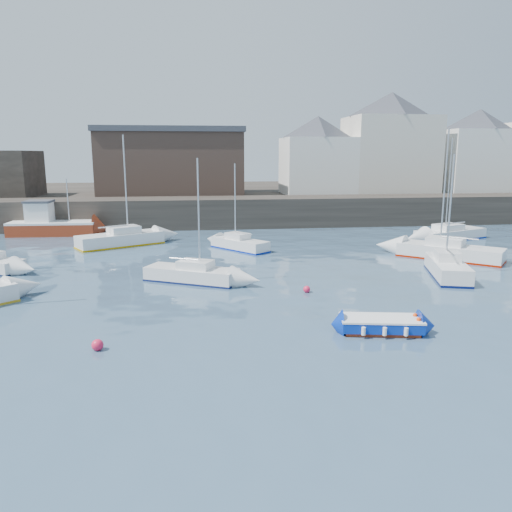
{
  "coord_description": "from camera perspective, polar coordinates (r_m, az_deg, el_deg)",
  "views": [
    {
      "loc": [
        -3.64,
        -16.84,
        7.47
      ],
      "look_at": [
        0.0,
        12.0,
        1.5
      ],
      "focal_mm": 35.0,
      "sensor_mm": 36.0,
      "label": 1
    }
  ],
  "objects": [
    {
      "name": "bldg_east_d",
      "position": [
        60.15,
        7.03,
        11.42
      ],
      "size": [
        11.14,
        11.14,
        8.95
      ],
      "color": "white",
      "rests_on": "land_strip"
    },
    {
      "name": "sailboat_f",
      "position": [
        39.6,
        -1.89,
        1.43
      ],
      "size": [
        4.52,
        5.08,
        6.74
      ],
      "color": "white",
      "rests_on": "ground"
    },
    {
      "name": "sailboat_c",
      "position": [
        33.02,
        21.02,
        -1.24
      ],
      "size": [
        3.32,
        5.95,
        7.46
      ],
      "color": "white",
      "rests_on": "ground"
    },
    {
      "name": "buoy_far",
      "position": [
        32.92,
        -10.23,
        -1.7
      ],
      "size": [
        0.4,
        0.4,
        0.4
      ],
      "primitive_type": "sphere",
      "color": "#E82046",
      "rests_on": "ground"
    },
    {
      "name": "bldg_east_b",
      "position": [
        67.85,
        23.97,
        10.97
      ],
      "size": [
        11.88,
        11.88,
        9.95
      ],
      "color": "white",
      "rests_on": "land_strip"
    },
    {
      "name": "warehouse",
      "position": [
        59.89,
        -9.62,
        10.64
      ],
      "size": [
        16.4,
        10.4,
        7.6
      ],
      "color": "#3D2D26",
      "rests_on": "land_strip"
    },
    {
      "name": "sailboat_g",
      "position": [
        47.63,
        21.3,
        2.4
      ],
      "size": [
        7.27,
        4.67,
        8.79
      ],
      "color": "white",
      "rests_on": "ground"
    },
    {
      "name": "buoy_mid",
      "position": [
        27.61,
        5.81,
        -4.15
      ],
      "size": [
        0.39,
        0.39,
        0.39
      ],
      "primitive_type": "sphere",
      "color": "#E82046",
      "rests_on": "ground"
    },
    {
      "name": "blue_dinghy",
      "position": [
        22.05,
        14.09,
        -7.56
      ],
      "size": [
        3.63,
        2.09,
        0.65
      ],
      "color": "maroon",
      "rests_on": "ground"
    },
    {
      "name": "fishing_boat",
      "position": [
        50.56,
        -22.42,
        3.38
      ],
      "size": [
        7.95,
        3.23,
        5.2
      ],
      "color": "maroon",
      "rests_on": "ground"
    },
    {
      "name": "bldg_east_a",
      "position": [
        63.42,
        15.05,
        12.43
      ],
      "size": [
        13.36,
        13.36,
        11.8
      ],
      "color": "beige",
      "rests_on": "land_strip"
    },
    {
      "name": "quay_wall",
      "position": [
        52.31,
        -3.17,
        5.04
      ],
      "size": [
        90.0,
        5.0,
        3.0
      ],
      "primitive_type": "cube",
      "color": "#28231E",
      "rests_on": "ground"
    },
    {
      "name": "water",
      "position": [
        18.78,
        4.69,
        -11.88
      ],
      "size": [
        220.0,
        220.0,
        0.0
      ],
      "primitive_type": "plane",
      "color": "#2D4760",
      "rests_on": "ground"
    },
    {
      "name": "land_strip",
      "position": [
        70.2,
        -4.23,
        6.62
      ],
      "size": [
        90.0,
        32.0,
        2.8
      ],
      "primitive_type": "cube",
      "color": "#28231E",
      "rests_on": "ground"
    },
    {
      "name": "sailboat_h",
      "position": [
        42.66,
        -15.19,
        1.91
      ],
      "size": [
        7.15,
        5.41,
        8.97
      ],
      "color": "white",
      "rests_on": "ground"
    },
    {
      "name": "buoy_near",
      "position": [
        20.62,
        -17.63,
        -10.21
      ],
      "size": [
        0.46,
        0.46,
        0.46
      ],
      "primitive_type": "sphere",
      "color": "#E82046",
      "rests_on": "ground"
    },
    {
      "name": "sailboat_b",
      "position": [
        29.88,
        -7.32,
        -2.04
      ],
      "size": [
        5.83,
        4.17,
        7.24
      ],
      "color": "white",
      "rests_on": "ground"
    },
    {
      "name": "sailboat_d",
      "position": [
        38.63,
        21.22,
        0.5
      ],
      "size": [
        6.93,
        6.5,
        9.2
      ],
      "color": "white",
      "rests_on": "ground"
    }
  ]
}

